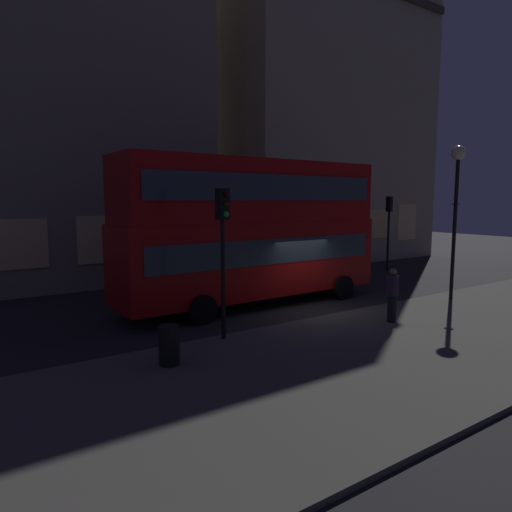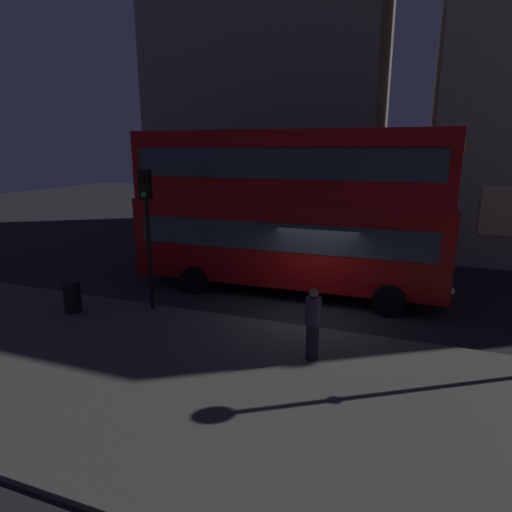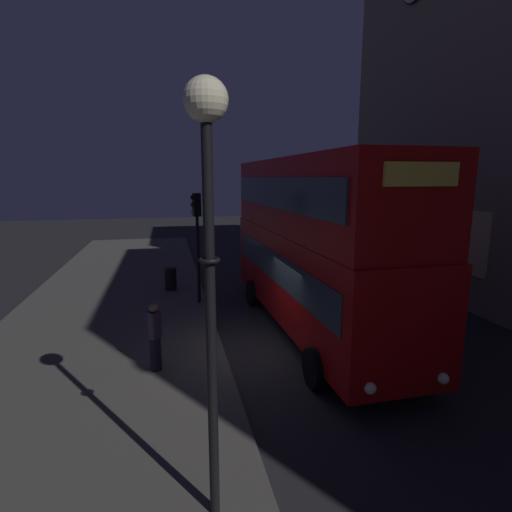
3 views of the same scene
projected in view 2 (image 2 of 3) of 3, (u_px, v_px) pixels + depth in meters
ground_plane at (309, 316)px, 12.84m from camera, size 80.00×80.00×0.00m
sidewalk_slab at (258, 393)px, 8.73m from camera, size 44.00×7.05×0.12m
building_with_clock at (274, 65)px, 23.79m from camera, size 12.01×8.75×18.77m
double_decker_bus at (287, 205)px, 14.45m from camera, size 10.62×3.03×5.45m
traffic_light_near_kerb at (146, 211)px, 12.43m from camera, size 0.36×0.39×4.20m
pedestrian at (313, 323)px, 9.80m from camera, size 0.36×0.36×1.74m
litter_bin at (72, 297)px, 12.81m from camera, size 0.50×0.50×0.95m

